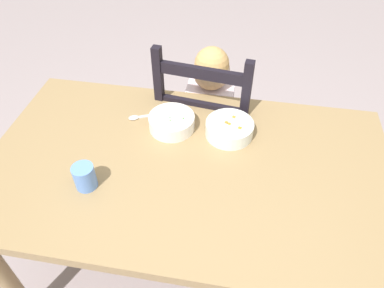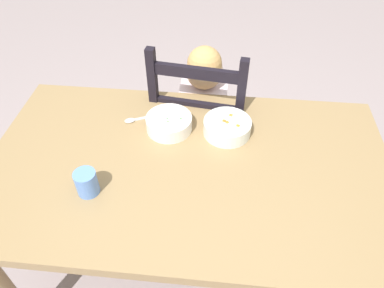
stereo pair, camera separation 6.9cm
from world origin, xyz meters
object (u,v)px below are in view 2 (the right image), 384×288
at_px(bowl_of_carrots, 227,127).
at_px(spoon, 135,120).
at_px(dining_chair, 201,134).
at_px(bowl_of_peas, 169,123).
at_px(dining_table, 188,182).
at_px(drinking_cup, 87,183).
at_px(child_figure, 203,111).

height_order(bowl_of_carrots, spoon, bowl_of_carrots).
height_order(dining_chair, spoon, dining_chair).
height_order(bowl_of_peas, spoon, bowl_of_peas).
bearing_deg(dining_table, bowl_of_carrots, 53.70).
height_order(dining_chair, drinking_cup, dining_chair).
height_order(bowl_of_peas, drinking_cup, drinking_cup).
distance_m(bowl_of_peas, bowl_of_carrots, 0.23).
height_order(dining_table, bowl_of_peas, bowl_of_peas).
relative_size(child_figure, spoon, 7.15).
relative_size(dining_table, bowl_of_peas, 8.14).
bearing_deg(bowl_of_peas, child_figure, 68.30).
bearing_deg(drinking_cup, bowl_of_peas, 56.82).
bearing_deg(dining_chair, drinking_cup, -117.67).
bearing_deg(spoon, drinking_cup, -101.05).
distance_m(child_figure, drinking_cup, 0.75).
bearing_deg(dining_chair, child_figure, -19.63).
relative_size(dining_table, child_figure, 1.57).
bearing_deg(dining_table, child_figure, 87.49).
distance_m(dining_table, bowl_of_peas, 0.25).
bearing_deg(bowl_of_carrots, child_figure, 111.71).
relative_size(dining_chair, spoon, 7.61).
relative_size(bowl_of_peas, spoon, 1.38).
relative_size(dining_table, dining_chair, 1.48).
bearing_deg(dining_table, spoon, 137.70).
bearing_deg(spoon, dining_chair, 44.53).
distance_m(dining_table, dining_chair, 0.52).
bearing_deg(bowl_of_carrots, bowl_of_peas, -179.99).
relative_size(child_figure, drinking_cup, 10.50).
distance_m(dining_chair, bowl_of_peas, 0.45).
xyz_separation_m(spoon, drinking_cup, (-0.08, -0.38, 0.04)).
bearing_deg(child_figure, bowl_of_carrots, -68.29).
bearing_deg(spoon, bowl_of_carrots, -5.60).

